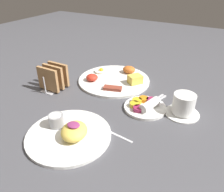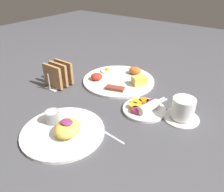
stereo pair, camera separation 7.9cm
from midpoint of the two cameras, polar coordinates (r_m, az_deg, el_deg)
The scene contains 7 objects.
ground_plane at distance 0.84m, azimuth -1.46°, elevation -1.44°, with size 3.00×3.00×0.00m, color #47474C.
plate_breakfast at distance 0.99m, azimuth 4.26°, elevation 4.37°, with size 0.32×0.32×0.05m.
plate_condiments at distance 0.80m, azimuth 11.28°, elevation -3.14°, with size 0.15×0.16×0.04m.
plate_foreground at distance 0.69m, azimuth -9.42°, elevation -8.62°, with size 0.26×0.26×0.06m.
toast_rack at distance 0.96m, azimuth -11.51°, elevation 5.36°, with size 0.10×0.12×0.10m.
coffee_cup at distance 0.78m, azimuth 20.82°, elevation -3.47°, with size 0.12×0.12×0.08m.
teaspoon at distance 0.69m, azimuth 0.87°, elevation -9.03°, with size 0.13×0.02×0.01m.
Camera 2 is at (0.47, -0.54, 0.45)m, focal length 35.00 mm.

